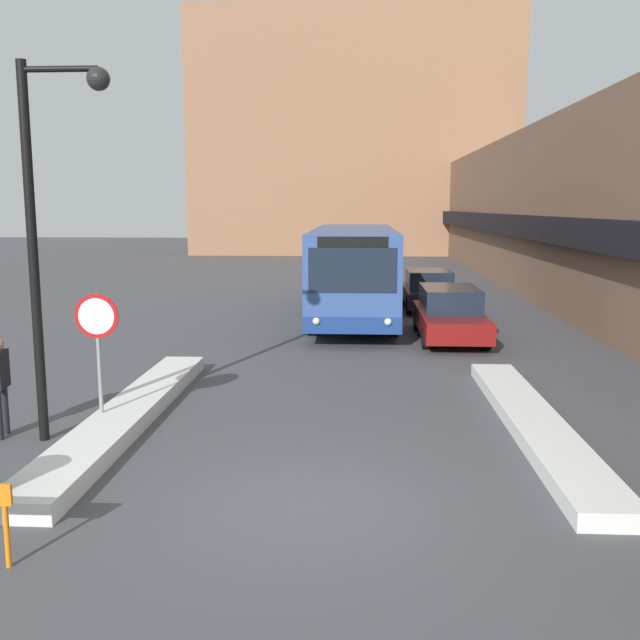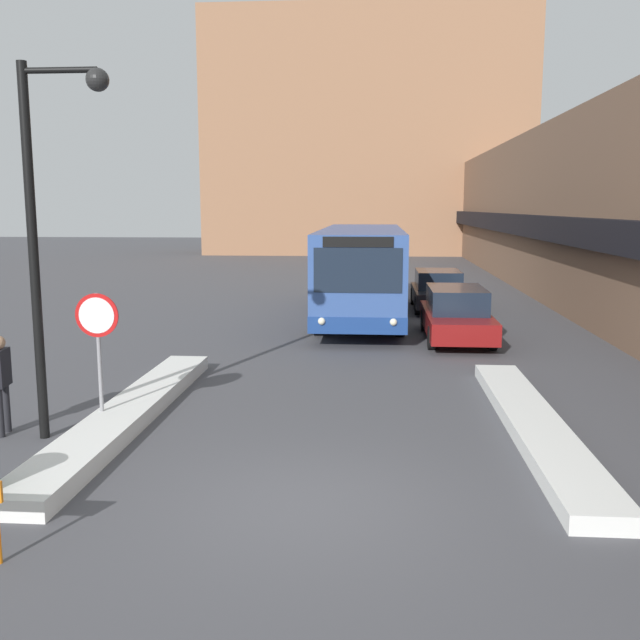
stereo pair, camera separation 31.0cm
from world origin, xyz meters
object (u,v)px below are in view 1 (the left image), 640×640
object	(u,v)px
parked_car_front	(450,313)
street_lamp	(48,210)
city_bus	(354,269)
parked_car_middle	(429,290)
stop_sign	(97,332)

from	to	relation	value
parked_car_front	street_lamp	xyz separation A→B (m)	(-7.58, -9.58, 3.03)
city_bus	parked_car_middle	size ratio (longest dim) A/B	2.67
stop_sign	parked_car_middle	bearing A→B (deg)	64.91
parked_car_middle	street_lamp	xyz separation A→B (m)	(-7.58, -15.81, 3.05)
stop_sign	street_lamp	bearing A→B (deg)	-127.55
parked_car_middle	parked_car_front	bearing A→B (deg)	-90.00
parked_car_front	stop_sign	bearing A→B (deg)	-128.43
city_bus	street_lamp	distance (m)	14.56
city_bus	parked_car_front	size ratio (longest dim) A/B	2.43
stop_sign	street_lamp	size ratio (longest dim) A/B	0.39
parked_car_front	stop_sign	xyz separation A→B (m)	(-7.12, -8.97, 0.97)
city_bus	street_lamp	bearing A→B (deg)	-109.27
parked_car_front	street_lamp	size ratio (longest dim) A/B	0.79
city_bus	parked_car_front	bearing A→B (deg)	-54.89
stop_sign	street_lamp	xyz separation A→B (m)	(-0.46, -0.60, 2.06)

